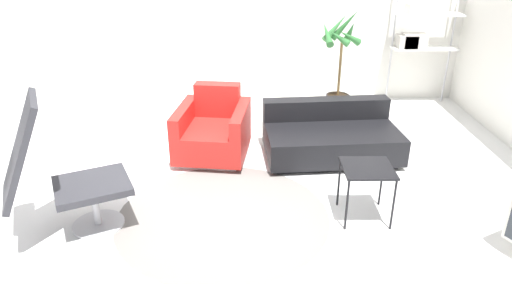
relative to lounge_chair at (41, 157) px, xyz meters
name	(u,v)px	position (x,y,z in m)	size (l,w,h in m)	color
ground_plane	(226,200)	(1.38, 0.56, -0.73)	(12.00, 12.00, 0.00)	white
wall_back	(234,4)	(1.38, 3.59, 0.67)	(12.00, 0.09, 2.80)	silver
round_rug	(223,216)	(1.37, 0.27, -0.73)	(1.91, 1.91, 0.01)	slate
lounge_chair	(41,157)	(0.00, 0.00, 0.00)	(1.14, 0.90, 1.31)	#BCBCC1
armchair_red	(213,132)	(1.20, 1.55, -0.46)	(0.86, 0.95, 0.75)	silver
couch_low	(330,138)	(2.52, 1.53, -0.51)	(1.53, 0.98, 0.58)	black
side_table	(367,173)	(2.62, 0.27, -0.29)	(0.43, 0.43, 0.50)	black
potted_plant	(339,70)	(2.84, 3.01, -0.14)	(0.54, 0.55, 1.42)	#333338
shelf_unit	(417,33)	(3.96, 3.31, 0.32)	(0.91, 0.28, 2.03)	#BCBCC1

